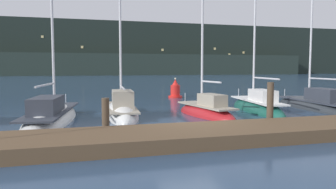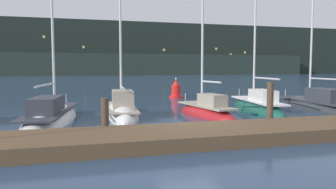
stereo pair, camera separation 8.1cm
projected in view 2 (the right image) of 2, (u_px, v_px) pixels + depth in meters
The scene contains 11 objects.
ground_plane at pixel (192, 131), 13.18m from camera, with size 400.00×400.00×0.00m, color navy.
dock at pixel (209, 134), 11.46m from camera, with size 44.15×2.80×0.45m, color brown.
mooring_pile_2 at pixel (105, 117), 12.07m from camera, with size 0.28×0.28×1.45m, color #4C3D2D.
mooring_pile_3 at pixel (270, 105), 13.91m from camera, with size 0.28×0.28×1.94m, color #4C3D2D.
sailboat_berth_4 at pixel (52, 119), 15.44m from camera, with size 2.99×8.32×11.18m.
sailboat_berth_5 at pixel (122, 114), 17.32m from camera, with size 2.16×6.49×8.20m.
sailboat_berth_6 at pixel (206, 114), 17.33m from camera, with size 2.16×5.27×6.92m.
sailboat_berth_7 at pixel (257, 109), 19.17m from camera, with size 2.40×6.74×9.39m.
sailboat_berth_8 at pixel (316, 107), 20.15m from camera, with size 2.48×7.62×9.82m.
channel_buoy at pixel (176, 91), 27.79m from camera, with size 1.19×1.19×1.70m.
hillside_backdrop at pixel (91, 51), 118.13m from camera, with size 240.00×23.00×18.86m.
Camera 2 is at (-4.43, -12.27, 2.56)m, focal length 35.00 mm.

